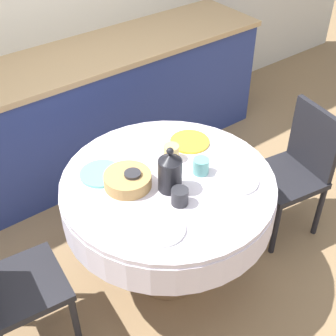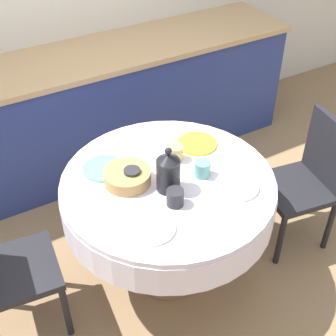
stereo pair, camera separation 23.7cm
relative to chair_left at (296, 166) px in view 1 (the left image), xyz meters
The scene contains 15 objects.
ground_plane 1.02m from the chair_left, behind, with size 12.00×12.00×0.00m, color #8E704C.
kitchen_counter 1.65m from the chair_left, 122.83° to the left, with size 3.24×0.64×0.90m.
dining_table 0.91m from the chair_left, behind, with size 1.13×1.13×0.73m.
chair_left is the anchor object (origin of this frame).
chair_right 1.81m from the chair_left, behind, with size 0.44×0.44×0.86m.
plate_near_left 1.17m from the chair_left, behind, with size 0.23×0.23×0.01m, color white.
cup_near_left 1.00m from the chair_left, behind, with size 0.09×0.09×0.09m, color #28282D.
plate_near_right 0.68m from the chair_left, behind, with size 0.23×0.23×0.01m, color white.
cup_near_right 0.78m from the chair_left, behind, with size 0.09×0.09×0.09m, color #5BA39E.
plate_far_left 1.24m from the chair_left, 161.33° to the left, with size 0.23×0.23×0.01m, color #60BCB7.
cup_far_left 1.12m from the chair_left, 168.65° to the left, with size 0.09×0.09×0.09m, color #28282D.
plate_far_right 0.73m from the chair_left, 151.02° to the left, with size 0.23×0.23×0.01m, color yellow.
cup_far_right 0.87m from the chair_left, 160.31° to the left, with size 0.09×0.09×0.09m, color #DBB766.
coffee_carafe 1.00m from the chair_left, behind, with size 0.12×0.12×0.25m.
bread_basket 1.14m from the chair_left, 167.93° to the left, with size 0.24×0.24×0.07m, color #AD844C.
Camera 1 is at (-1.11, -1.47, 2.30)m, focal length 50.00 mm.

